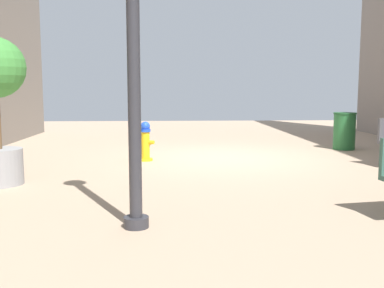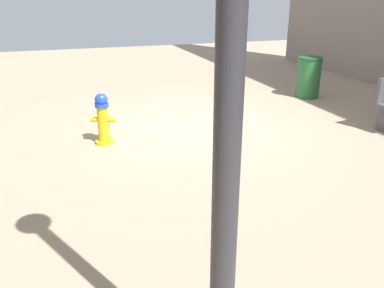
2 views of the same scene
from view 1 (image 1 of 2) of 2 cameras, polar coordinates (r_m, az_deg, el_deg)
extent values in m
plane|color=tan|center=(9.86, 4.32, -1.79)|extent=(23.40, 23.40, 0.00)
cylinder|color=gold|center=(9.48, -6.01, -2.01)|extent=(0.30, 0.30, 0.05)
cylinder|color=gold|center=(9.44, -6.04, -0.15)|extent=(0.18, 0.18, 0.57)
cylinder|color=blue|center=(9.41, -6.06, 1.76)|extent=(0.22, 0.22, 0.06)
sphere|color=blue|center=(9.40, -6.07, 2.28)|extent=(0.20, 0.20, 0.20)
cylinder|color=gold|center=(9.49, -6.76, 0.30)|extent=(0.15, 0.13, 0.08)
cylinder|color=gold|center=(9.37, -5.31, 0.23)|extent=(0.15, 0.13, 0.08)
cylinder|color=gold|center=(9.57, -5.63, 0.13)|extent=(0.15, 0.17, 0.10)
cylinder|color=gray|center=(7.68, -23.61, -2.71)|extent=(0.73, 0.73, 0.58)
cylinder|color=#2D2D33|center=(4.98, -7.22, -9.98)|extent=(0.28, 0.28, 0.12)
cylinder|color=#2D2D33|center=(4.78, -7.57, 11.72)|extent=(0.14, 0.14, 3.58)
cylinder|color=#266633|center=(11.82, 19.09, 1.50)|extent=(0.54, 0.54, 0.90)
cylinder|color=#1E5128|center=(11.78, 19.18, 3.76)|extent=(0.57, 0.57, 0.04)
camera|label=2|loc=(3.43, -23.09, 20.49)|focal=36.73mm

